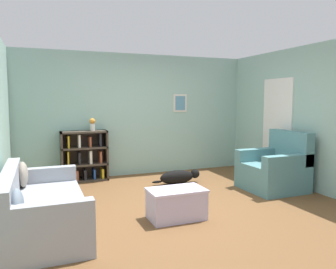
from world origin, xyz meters
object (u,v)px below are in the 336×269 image
Objects in this scene: couch at (40,209)px; bookshelf at (85,156)px; coffee_table at (176,203)px; vase at (92,124)px; recliner_chair at (275,169)px; dog at (179,177)px.

bookshelf reaches higher than couch.
coffee_table is 3.07× the size of vase.
recliner_chair is 3.61m from vase.
dog is (0.78, 1.71, -0.08)m from coffee_table.
bookshelf is at bearing 150.35° from dog.
couch reaches higher than coffee_table.
recliner_chair reaches higher than bookshelf.
vase is (1.02, 2.40, 0.87)m from couch.
dog is 3.89× the size of vase.
vase is at bearing 148.23° from dog.
bookshelf is (0.85, 2.42, 0.21)m from couch.
recliner_chair reaches higher than dog.
bookshelf is 4.02× the size of vase.
recliner_chair is 1.79m from dog.
recliner_chair reaches higher than couch.
recliner_chair is 1.09× the size of dog.
vase reaches higher than recliner_chair.
couch is 2.57m from bookshelf.
recliner_chair reaches higher than coffee_table.
couch reaches higher than dog.
dog is at bearing -29.65° from bookshelf.
coffee_table is (1.73, -0.24, -0.06)m from couch.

